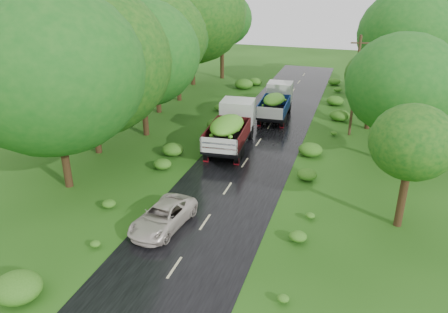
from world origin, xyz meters
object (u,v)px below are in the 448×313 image
at_px(car, 163,217).
at_px(utility_pole, 355,86).
at_px(truck_far, 276,101).
at_px(truck_near, 232,125).

xyz_separation_m(car, utility_pole, (8.43, 16.95, 3.40)).
distance_m(truck_far, car, 19.73).
bearing_deg(truck_near, car, -95.01).
height_order(car, utility_pole, utility_pole).
relative_size(truck_far, car, 1.48).
distance_m(truck_far, utility_pole, 7.50).
distance_m(truck_near, car, 11.71).
xyz_separation_m(truck_near, truck_far, (1.74, 7.96, -0.17)).
relative_size(truck_far, utility_pole, 0.83).
xyz_separation_m(truck_far, car, (-1.89, -19.62, -0.89)).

